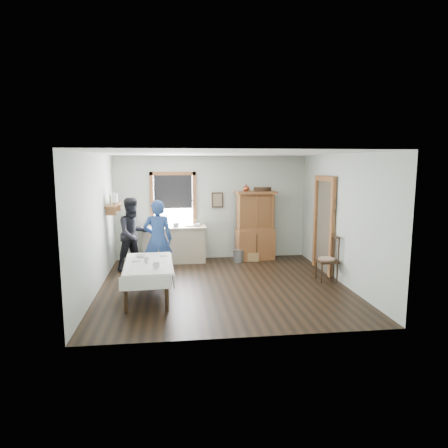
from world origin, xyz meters
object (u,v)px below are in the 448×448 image
Objects in this scene: wicker_basket at (252,256)px; work_counter at (174,244)px; spindle_chair at (327,259)px; dining_table at (149,280)px; woman_blue at (158,242)px; figure_dark at (134,237)px; pail at (239,256)px; china_hutch at (255,226)px.

work_counter is at bearing 177.01° from wicker_basket.
spindle_chair reaches higher than wicker_basket.
dining_table is (-0.47, -2.72, -0.12)m from work_counter.
spindle_chair is at bearing -34.12° from work_counter.
work_counter is 1.48m from woman_blue.
spindle_chair is 4.44m from figure_dark.
pail is (2.11, 2.54, -0.19)m from dining_table.
spindle_chair is at bearing 170.37° from woman_blue.
pail is at bearing -167.00° from wicker_basket.
spindle_chair is 3.66m from woman_blue.
pail is 0.37m from wicker_basket.
spindle_chair is at bearing -58.10° from wicker_basket.
figure_dark is (-0.60, 0.76, -0.00)m from woman_blue.
spindle_chair is (1.13, -2.13, -0.40)m from china_hutch.
spindle_chair is at bearing -51.33° from figure_dark.
pail is at bearing -7.63° from work_counter.
spindle_chair is 0.62× the size of woman_blue.
figure_dark is (-2.94, -0.53, 0.69)m from wicker_basket.
pail reaches higher than wicker_basket.
woman_blue is at bearing -154.82° from china_hutch.
china_hutch reaches higher than spindle_chair.
china_hutch reaches higher than woman_blue.
spindle_chair is (3.24, -2.10, 0.03)m from work_counter.
china_hutch is 5.95× the size of pail.
wicker_basket is at bearing 46.71° from dining_table.
work_counter is 1.01× the size of woman_blue.
woman_blue is (0.13, 1.32, 0.46)m from dining_table.
work_counter is at bearing 175.77° from china_hutch.
dining_table reaches higher than pail.
work_counter is 2.15m from china_hutch.
wicker_basket is at bearing -135.68° from china_hutch.
work_counter is 4.35× the size of wicker_basket.
spindle_chair is at bearing 9.53° from dining_table.
china_hutch reaches higher than figure_dark.
work_counter is at bearing -102.47° from woman_blue.
woman_blue reaches higher than dining_table.
china_hutch reaches higher than pail.
dining_table is 3.76m from spindle_chair.
dining_table is 3.30m from pail.
pail is at bearing -22.11° from figure_dark.
dining_table is 4.60× the size of wicker_basket.
pail is 2.41m from woman_blue.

